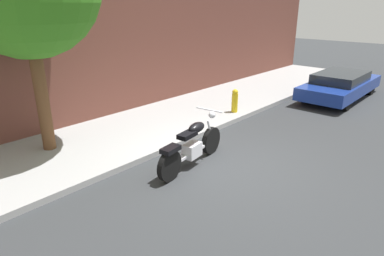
% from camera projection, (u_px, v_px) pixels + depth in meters
% --- Properties ---
extents(ground_plane, '(60.00, 60.00, 0.00)m').
position_uv_depth(ground_plane, '(223.00, 165.00, 7.64)').
color(ground_plane, '#303335').
extents(sidewalk, '(25.85, 3.22, 0.14)m').
position_uv_depth(sidewalk, '(138.00, 130.00, 9.54)').
color(sidewalk, '#9C9C9C').
rests_on(sidewalk, ground).
extents(motorcycle, '(2.31, 0.70, 1.17)m').
position_uv_depth(motorcycle, '(192.00, 146.00, 7.44)').
color(motorcycle, black).
rests_on(motorcycle, ground).
extents(parked_car_blue, '(4.58, 1.77, 1.03)m').
position_uv_depth(parked_car_blue, '(340.00, 85.00, 12.83)').
color(parked_car_blue, black).
rests_on(parked_car_blue, ground).
extents(fire_hydrant, '(0.20, 0.20, 0.91)m').
position_uv_depth(fire_hydrant, '(235.00, 103.00, 10.82)').
color(fire_hydrant, gold).
rests_on(fire_hydrant, ground).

